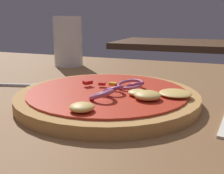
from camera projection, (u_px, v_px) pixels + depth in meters
dining_table at (81, 115)px, 0.42m from camera, size 1.49×0.96×0.03m
pizza at (109, 96)px, 0.42m from camera, size 0.28×0.28×0.04m
fork at (16, 85)px, 0.52m from camera, size 0.17×0.06×0.01m
beer_glass at (68, 45)px, 0.73m from camera, size 0.08×0.08×0.13m
background_table at (185, 45)px, 1.52m from camera, size 0.77×0.47×0.03m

